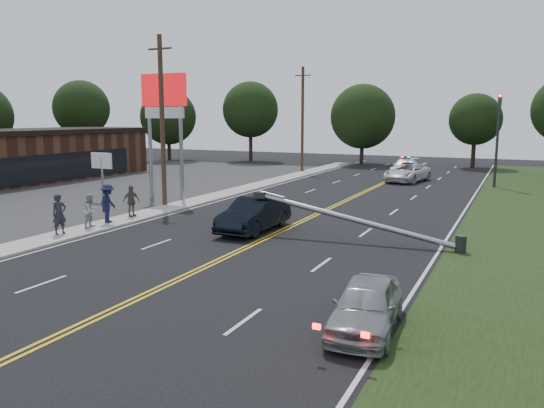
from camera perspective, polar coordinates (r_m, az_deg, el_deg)
The scene contains 23 objects.
ground at distance 17.81m, azimuth -10.61°, elevation -8.26°, with size 120.00×120.00×0.00m, color black.
parking_lot at distance 38.64m, azimuth -26.23°, elevation 0.46°, with size 25.00×60.00×0.01m, color #2D2D2D.
sidewalk at distance 30.49m, azimuth -12.47°, elevation -0.83°, with size 1.80×70.00×0.12m, color #A7A296.
centerline_yellow at distance 26.29m, azimuth 2.22°, elevation -2.34°, with size 0.36×80.00×0.00m, color gold.
pylon_sign at distance 34.49m, azimuth -11.52°, elevation 10.27°, with size 3.20×0.35×8.00m.
small_sign at distance 35.32m, azimuth -17.84°, elevation 4.03°, with size 1.60×0.14×3.10m.
traffic_signal at distance 43.75m, azimuth 23.12°, elevation 7.14°, with size 0.28×0.41×7.05m.
fallen_streetlight at distance 22.91m, azimuth 9.94°, elevation -1.91°, with size 9.36×0.44×1.91m.
utility_pole_mid at distance 32.11m, azimuth -11.73°, elevation 8.72°, with size 1.60×0.28×10.00m.
utility_pole_far at distance 51.44m, azimuth 3.30°, elevation 9.07°, with size 1.60×0.28×10.00m.
tree_3 at distance 63.23m, azimuth -19.81°, elevation 9.66°, with size 6.11×6.11×9.33m.
tree_4 at distance 66.89m, azimuth -11.11°, elevation 9.18°, with size 6.80×6.80×8.73m.
tree_5 at distance 64.71m, azimuth -2.33°, elevation 10.10°, with size 6.69×6.69×9.53m.
tree_6 at distance 61.19m, azimuth 9.73°, elevation 9.25°, with size 7.23×7.23×8.97m.
tree_7 at distance 60.06m, azimuth 21.03°, elevation 8.49°, with size 5.40×5.40×7.77m.
crashed_sedan at distance 25.00m, azimuth -1.92°, elevation -1.10°, with size 1.70×4.87×1.61m, color black.
waiting_sedan at distance 13.78m, azimuth 10.10°, elevation -10.67°, with size 1.55×3.86×1.31m, color gray.
emergency_a at distance 45.50m, azimuth 14.34°, elevation 3.28°, with size 2.48×5.38×1.49m, color silver.
emergency_b at distance 50.98m, azimuth 14.12°, elevation 3.90°, with size 2.06×5.06×1.47m, color white.
bystander_a at distance 25.57m, azimuth -21.91°, elevation -1.01°, with size 0.67×0.44×1.83m, color #25242C.
bystander_b at distance 26.67m, azimuth -18.89°, elevation -0.66°, with size 0.79×0.62×1.63m, color #A8A9AD.
bystander_c at distance 27.57m, azimuth -17.22°, elevation 0.06°, with size 1.25×0.72×1.93m, color #161D39.
bystander_d at distance 28.93m, azimuth -14.92°, elevation 0.32°, with size 0.98×0.41×1.67m, color #63574F.
Camera 1 is at (10.04, -13.70, 5.35)m, focal length 35.00 mm.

